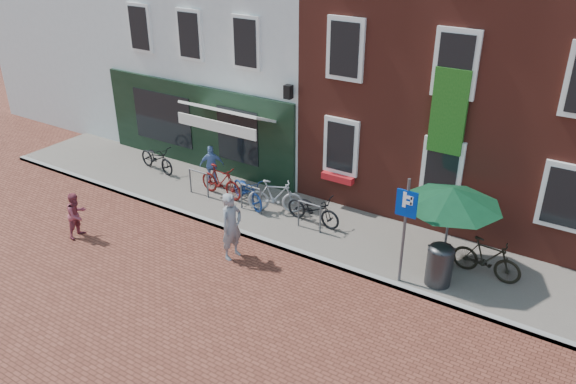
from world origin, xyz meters
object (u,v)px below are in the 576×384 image
Objects in this scene: woman at (232,226)px; boy at (77,215)px; cafe_person at (212,165)px; bicycle_1 at (221,181)px; bicycle_0 at (157,158)px; bicycle_3 at (275,196)px; bicycle_5 at (487,259)px; litter_bin at (440,262)px; parking_sign at (405,218)px; bicycle_4 at (313,209)px; parasol at (452,193)px; bicycle_2 at (248,191)px.

boy is at bearing 115.30° from woman.
cafe_person is 0.98m from bicycle_1.
boy is 4.34m from bicycle_1.
cafe_person is 0.79× the size of bicycle_1.
cafe_person is at bearing -19.69° from boy.
woman reaches higher than bicycle_0.
bicycle_3 is at bearing -50.48° from boy.
cafe_person is at bearing 90.04° from bicycle_5.
bicycle_1 is (-7.28, 0.87, -0.09)m from litter_bin.
bicycle_4 is at bearing 157.31° from parking_sign.
bicycle_0 is at bearing 91.73° from bicycle_5.
woman is (-4.94, -1.59, 0.22)m from litter_bin.
bicycle_4 is at bearing 178.05° from parasol.
parking_sign reaches higher than parasol.
bicycle_5 is (0.87, 0.90, -0.09)m from litter_bin.
woman reaches higher than litter_bin.
litter_bin is 10.42m from bicycle_0.
bicycle_3 reaches higher than bicycle_2.
bicycle_3 is at bearing 131.00° from cafe_person.
boy reaches higher than bicycle_4.
woman is (-4.80, -2.39, -1.23)m from parasol.
boy reaches higher than bicycle_5.
bicycle_5 is (8.95, -0.52, -0.16)m from cafe_person.
bicycle_2 is 1.03× the size of bicycle_3.
parking_sign is 8.85m from boy.
litter_bin is 0.88× the size of boy.
bicycle_0 is 4.12m from bicycle_2.
woman is at bearing 116.60° from bicycle_5.
cafe_person is 2.85m from bicycle_3.
parasol is at bearing -56.92° from woman.
cafe_person reaches higher than bicycle_0.
woman reaches higher than bicycle_5.
woman is at bearing -107.41° from bicycle_0.
woman is 1.09× the size of bicycle_1.
bicycle_1 is (1.90, 3.90, -0.05)m from boy.
bicycle_1 is 1.00× the size of bicycle_3.
bicycle_5 is (10.05, 3.93, -0.05)m from boy.
parking_sign is 9.76m from bicycle_0.
bicycle_1 is 8.15m from bicycle_5.
litter_bin is 1.66m from parasol.
parking_sign is 1.62× the size of bicycle_1.
bicycle_4 is (-3.18, 1.33, -1.27)m from parking_sign.
bicycle_1 is at bearing 106.81° from cafe_person.
litter_bin reaches higher than bicycle_5.
parasol is 6.30m from bicycle_2.
bicycle_2 is (-1.30, 2.46, -0.36)m from woman.
cafe_person is (-8.08, 1.42, 0.07)m from litter_bin.
bicycle_3 is at bearing 170.11° from litter_bin.
bicycle_1 and bicycle_3 have the same top height.
bicycle_3 is (-5.13, 0.12, -1.53)m from parasol.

